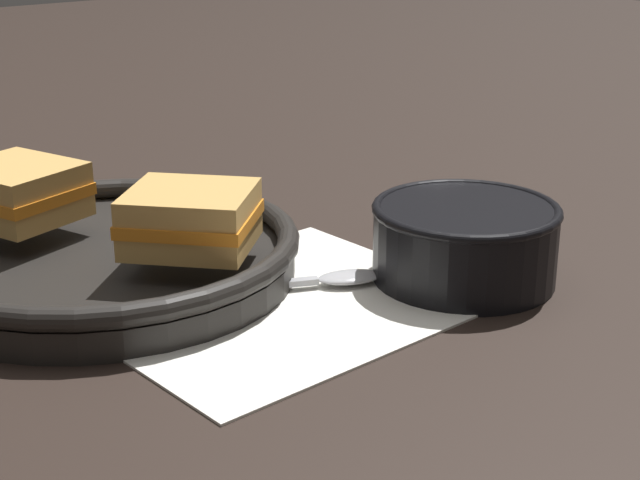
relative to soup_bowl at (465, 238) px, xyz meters
name	(u,v)px	position (x,y,z in m)	size (l,w,h in m)	color
ground_plane	(299,277)	(-0.10, 0.09, -0.04)	(4.00, 4.00, 0.00)	black
napkin	(276,304)	(-0.15, 0.05, -0.04)	(0.29, 0.25, 0.00)	white
soup_bowl	(465,238)	(0.00, 0.00, 0.00)	(0.15, 0.15, 0.07)	black
spoon	(322,280)	(-0.10, 0.06, -0.03)	(0.16, 0.08, 0.01)	#B7B7BC
skillet	(102,255)	(-0.23, 0.19, -0.02)	(0.32, 0.43, 0.04)	black
sandwich_near_left	(191,219)	(-0.19, 0.11, 0.03)	(0.13, 0.13, 0.05)	tan
sandwich_near_right	(17,192)	(-0.27, 0.26, 0.03)	(0.11, 0.12, 0.05)	tan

